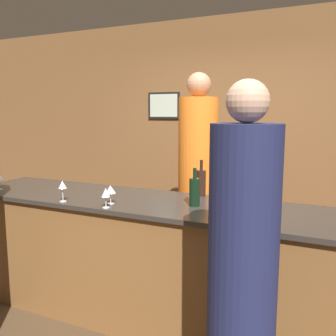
# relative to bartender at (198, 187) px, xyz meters

# --- Properties ---
(ground_plane) EXTENTS (14.00, 14.00, 0.00)m
(ground_plane) POSITION_rel_bartender_xyz_m (0.02, -0.80, -0.95)
(ground_plane) COLOR #4C3823
(back_wall) EXTENTS (8.00, 0.08, 2.80)m
(back_wall) POSITION_rel_bartender_xyz_m (0.02, 1.14, 0.45)
(back_wall) COLOR brown
(back_wall) RESTS_ON ground_plane
(bar_counter) EXTENTS (3.65, 0.78, 0.98)m
(bar_counter) POSITION_rel_bartender_xyz_m (0.02, -0.80, -0.45)
(bar_counter) COLOR brown
(bar_counter) RESTS_ON ground_plane
(bartender) EXTENTS (0.37, 0.37, 2.03)m
(bartender) POSITION_rel_bartender_xyz_m (0.00, 0.00, 0.00)
(bartender) COLOR orange
(bartender) RESTS_ON ground_plane
(guest_0) EXTENTS (0.34, 0.34, 1.82)m
(guest_0) POSITION_rel_bartender_xyz_m (0.83, -1.58, -0.10)
(guest_0) COLOR #1E234C
(guest_0) RESTS_ON ground_plane
(wine_bottle_0) EXTENTS (0.08, 0.08, 0.28)m
(wine_bottle_0) POSITION_rel_bartender_xyz_m (0.28, -0.81, 0.14)
(wine_bottle_0) COLOR black
(wine_bottle_0) RESTS_ON bar_counter
(wine_bottle_1) EXTENTS (0.08, 0.08, 0.30)m
(wine_bottle_1) POSITION_rel_bartender_xyz_m (0.21, -0.48, 0.15)
(wine_bottle_1) COLOR black
(wine_bottle_1) RESTS_ON bar_counter
(wine_glass_0) EXTENTS (0.07, 0.07, 0.16)m
(wine_glass_0) POSITION_rel_bartender_xyz_m (-0.68, -1.12, 0.16)
(wine_glass_0) COLOR silver
(wine_glass_0) RESTS_ON bar_counter
(wine_glass_1) EXTENTS (0.07, 0.07, 0.15)m
(wine_glass_1) POSITION_rel_bartender_xyz_m (-0.28, -1.14, 0.14)
(wine_glass_1) COLOR silver
(wine_glass_1) RESTS_ON bar_counter
(wine_glass_3) EXTENTS (0.08, 0.08, 0.14)m
(wine_glass_3) POSITION_rel_bartender_xyz_m (-0.31, -1.02, 0.14)
(wine_glass_3) COLOR silver
(wine_glass_3) RESTS_ON bar_counter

